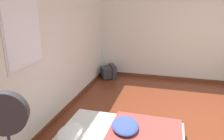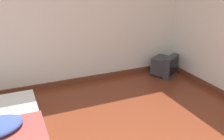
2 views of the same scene
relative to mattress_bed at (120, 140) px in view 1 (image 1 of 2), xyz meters
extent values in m
plane|color=maroon|center=(0.79, -1.56, -0.13)|extent=(20.00, 20.00, 0.00)
cube|color=silver|center=(0.79, 1.36, 1.17)|extent=(7.40, 0.06, 2.60)
cube|color=brown|center=(0.79, 1.32, -0.09)|extent=(7.40, 0.02, 0.09)
cube|color=silver|center=(-0.15, 1.33, 1.60)|extent=(0.81, 0.01, 1.06)
cube|color=white|center=(-0.15, 1.32, 1.60)|extent=(0.74, 0.01, 0.99)
cube|color=silver|center=(3.32, -1.56, 1.17)|extent=(0.06, 8.19, 2.60)
cube|color=brown|center=(3.28, -1.56, -0.09)|extent=(0.02, 8.19, 0.09)
ellipsoid|color=white|center=(-0.21, 0.71, 0.14)|extent=(0.52, 0.35, 0.14)
cube|color=#993D38|center=(0.00, -0.33, 0.10)|extent=(1.29, 1.08, 0.05)
ellipsoid|color=#384C93|center=(0.16, -0.03, 0.16)|extent=(0.66, 0.55, 0.11)
cube|color=#333338|center=(2.92, 1.09, 0.04)|extent=(0.44, 0.41, 0.30)
cube|color=#333338|center=(3.02, 0.93, 0.06)|extent=(0.43, 0.33, 0.38)
cube|color=black|center=(3.05, 0.89, 0.06)|extent=(0.31, 0.20, 0.27)
cylinder|color=#333338|center=(-1.28, 0.76, 1.02)|extent=(0.25, 0.41, 0.41)
camera|label=1|loc=(-2.69, -0.60, 1.96)|focal=35.00mm
camera|label=2|loc=(0.39, -2.45, 1.61)|focal=40.00mm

